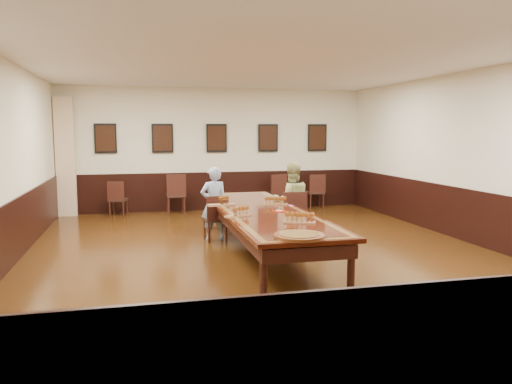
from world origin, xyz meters
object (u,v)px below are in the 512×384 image
object	(u,v)px
spare_chair_a	(118,198)
spare_chair_b	(176,194)
spare_chair_d	(315,191)
chair_man	(215,218)
chair_woman	(293,216)
person_woman	(291,201)
spare_chair_c	(275,192)
conference_table	(263,218)
person_man	(214,204)
carved_platter	(299,236)

from	to	relation	value
spare_chair_a	spare_chair_b	xyz separation A→B (m)	(1.40, -0.01, 0.07)
spare_chair_a	spare_chair_d	size ratio (longest dim) A/B	0.93
chair_man	spare_chair_b	distance (m)	3.38
chair_woman	person_woman	size ratio (longest dim) A/B	0.64
chair_man	spare_chair_d	size ratio (longest dim) A/B	0.95
chair_man	spare_chair_b	world-z (taller)	spare_chair_b
chair_man	spare_chair_b	bearing A→B (deg)	-87.69
spare_chair_c	person_woman	world-z (taller)	person_woman
chair_woman	conference_table	distance (m)	1.21
person_man	conference_table	size ratio (longest dim) A/B	0.28
chair_man	spare_chair_b	size ratio (longest dim) A/B	0.87
chair_woman	spare_chair_b	xyz separation A→B (m)	(-1.94, 3.63, 0.03)
person_woman	carved_platter	xyz separation A→B (m)	(-0.92, -3.23, 0.03)
spare_chair_c	person_man	size ratio (longest dim) A/B	0.68
spare_chair_a	carved_platter	world-z (taller)	spare_chair_a
spare_chair_d	carved_platter	xyz separation A→B (m)	(-2.73, -6.82, 0.31)
person_man	carved_platter	xyz separation A→B (m)	(0.55, -3.51, 0.07)
chair_woman	spare_chair_a	bearing A→B (deg)	-42.94
conference_table	carved_platter	distance (m)	2.25
spare_chair_d	spare_chair_b	bearing A→B (deg)	5.64
person_woman	conference_table	bearing A→B (deg)	54.81
chair_man	carved_platter	distance (m)	3.47
spare_chair_c	spare_chair_a	bearing A→B (deg)	-11.30
chair_woman	spare_chair_c	size ratio (longest dim) A/B	1.00
chair_woman	spare_chair_b	distance (m)	4.11
chair_man	person_man	world-z (taller)	person_man
conference_table	carved_platter	size ratio (longest dim) A/B	6.38
person_man	person_woman	world-z (taller)	person_woman
spare_chair_c	conference_table	world-z (taller)	spare_chair_c
chair_woman	carved_platter	distance (m)	3.27
person_man	conference_table	distance (m)	1.43
chair_man	spare_chair_a	bearing A→B (deg)	-66.56
spare_chair_a	conference_table	world-z (taller)	spare_chair_a
chair_man	person_woman	distance (m)	1.50
spare_chair_a	person_man	world-z (taller)	person_man
person_woman	person_man	bearing A→B (deg)	-6.28
spare_chair_a	conference_table	distance (m)	5.19
chair_man	carved_platter	bearing A→B (deg)	92.92
spare_chair_a	person_woman	size ratio (longest dim) A/B	0.58
chair_man	person_woman	bearing A→B (deg)	166.74
chair_man	spare_chair_d	distance (m)	4.72
conference_table	carved_platter	world-z (taller)	carved_platter
chair_man	spare_chair_d	bearing A→B (deg)	-139.90
spare_chair_d	person_woman	xyz separation A→B (m)	(-1.82, -3.59, 0.28)
person_woman	conference_table	world-z (taller)	person_woman
chair_woman	person_man	distance (m)	1.52
spare_chair_a	spare_chair_d	distance (m)	5.17
chair_woman	spare_chair_d	distance (m)	4.12
person_man	spare_chair_c	bearing A→B (deg)	-129.43
person_woman	chair_woman	bearing A→B (deg)	90.00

